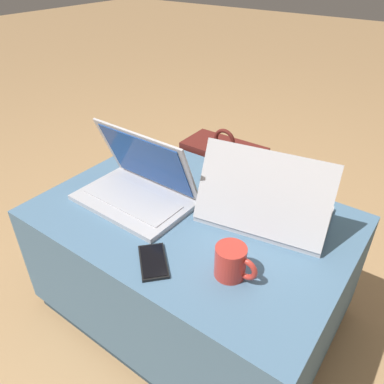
{
  "coord_description": "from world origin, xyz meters",
  "views": [
    {
      "loc": [
        0.55,
        -0.75,
        1.13
      ],
      "look_at": [
        -0.0,
        0.0,
        0.51
      ],
      "focal_mm": 35.0,
      "sensor_mm": 36.0,
      "label": 1
    }
  ],
  "objects": [
    {
      "name": "ground_plane",
      "position": [
        0.0,
        0.0,
        0.0
      ],
      "size": [
        14.0,
        14.0,
        0.0
      ],
      "primitive_type": "plane",
      "color": "tan"
    },
    {
      "name": "ottoman",
      "position": [
        0.0,
        0.0,
        0.22
      ],
      "size": [
        0.96,
        0.66,
        0.43
      ],
      "color": "#2A3D4E",
      "rests_on": "ground_plane"
    },
    {
      "name": "laptop_near",
      "position": [
        -0.19,
        -0.04,
        0.48
      ],
      "size": [
        0.37,
        0.25,
        0.24
      ],
      "rotation": [
        0.0,
        0.0,
        -0.02
      ],
      "color": "#B7B7BC",
      "rests_on": "ottoman"
    },
    {
      "name": "laptop_far",
      "position": [
        0.19,
        0.1,
        0.48
      ],
      "size": [
        0.41,
        0.31,
        0.23
      ],
      "rotation": [
        0.0,
        0.0,
        3.32
      ],
      "color": "silver",
      "rests_on": "ottoman"
    },
    {
      "name": "cell_phone",
      "position": [
        0.04,
        -0.23,
        0.44
      ],
      "size": [
        0.14,
        0.14,
        0.01
      ],
      "rotation": [
        0.0,
        0.0,
        3.97
      ],
      "color": "black",
      "rests_on": "ottoman"
    },
    {
      "name": "backpack",
      "position": [
        -0.15,
        0.44,
        0.22
      ],
      "size": [
        0.33,
        0.22,
        0.52
      ],
      "rotation": [
        0.0,
        0.0,
        3.15
      ],
      "color": "#5B1E19",
      "rests_on": "ground_plane"
    },
    {
      "name": "coffee_mug",
      "position": [
        0.23,
        -0.15,
        0.48
      ],
      "size": [
        0.11,
        0.08,
        0.09
      ],
      "color": "red",
      "rests_on": "ottoman"
    }
  ]
}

